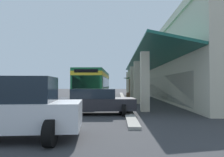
# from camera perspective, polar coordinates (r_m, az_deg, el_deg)

# --- Properties ---
(ground) EXTENTS (120.00, 120.00, 0.00)m
(ground) POSITION_cam_1_polar(r_m,az_deg,el_deg) (24.45, 15.12, -5.61)
(ground) COLOR #38383A
(curb_strip) EXTENTS (33.92, 0.50, 0.12)m
(curb_strip) POSITION_cam_1_polar(r_m,az_deg,el_deg) (25.09, 3.03, -5.42)
(curb_strip) COLOR #9E998E
(curb_strip) RESTS_ON ground
(plaza_building) EXTENTS (28.56, 14.70, 7.56)m
(plaza_building) POSITION_cam_1_polar(r_m,az_deg,el_deg) (27.13, 23.81, 2.87)
(plaza_building) COLOR beige
(plaza_building) RESTS_ON ground
(transit_bus) EXTENTS (11.23, 2.92, 3.34)m
(transit_bus) POSITION_cam_1_polar(r_m,az_deg,el_deg) (22.59, -4.78, -1.29)
(transit_bus) COLOR #196638
(transit_bus) RESTS_ON ground
(parked_suv_white) EXTENTS (3.05, 4.98, 1.97)m
(parked_suv_white) POSITION_cam_1_polar(r_m,az_deg,el_deg) (7.58, -27.24, -6.79)
(parked_suv_white) COLOR silver
(parked_suv_white) RESTS_ON ground
(parked_sedan_charcoal) EXTENTS (2.66, 4.52, 1.47)m
(parked_sedan_charcoal) POSITION_cam_1_polar(r_m,az_deg,el_deg) (12.41, -4.41, -6.11)
(parked_sedan_charcoal) COLOR #232328
(parked_sedan_charcoal) RESTS_ON ground
(parked_sedan_silver) EXTENTS (4.53, 2.26, 1.47)m
(parked_sedan_silver) POSITION_cam_1_polar(r_m,az_deg,el_deg) (21.89, -26.48, -3.99)
(parked_sedan_silver) COLOR #B2B5BA
(parked_sedan_silver) RESTS_ON ground
(pedestrian) EXTENTS (0.69, 0.48, 1.77)m
(pedestrian) POSITION_cam_1_polar(r_m,az_deg,el_deg) (15.23, -17.24, -4.24)
(pedestrian) COLOR navy
(pedestrian) RESTS_ON ground
(potted_palm) EXTENTS (1.56, 1.94, 2.77)m
(potted_palm) POSITION_cam_1_polar(r_m,az_deg,el_deg) (29.22, 4.75, -3.61)
(potted_palm) COLOR brown
(potted_palm) RESTS_ON ground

